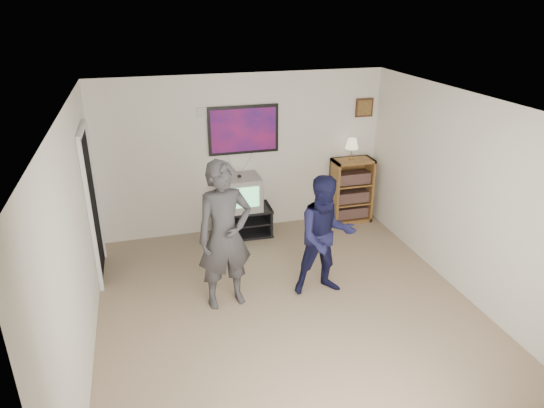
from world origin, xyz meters
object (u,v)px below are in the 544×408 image
media_stand (242,221)px  person_short (326,236)px  person_tall (225,236)px  crt_television (240,193)px  bookshelf (351,190)px

media_stand → person_short: bearing=-68.8°
person_tall → media_stand: bearing=63.1°
media_stand → crt_television: 0.49m
media_stand → crt_television: size_ratio=1.51×
crt_television → bookshelf: bookshelf is taller
media_stand → bookshelf: bearing=3.1°
crt_television → person_tall: (-0.56, -1.79, 0.20)m
crt_television → media_stand: bearing=-0.6°
person_short → bookshelf: bearing=61.7°
bookshelf → person_tall: bearing=-143.3°
person_tall → crt_television: bearing=63.7°
person_tall → bookshelf: bearing=27.8°
bookshelf → person_tall: 3.10m
person_short → media_stand: bearing=113.7°
person_short → person_tall: bearing=-179.5°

